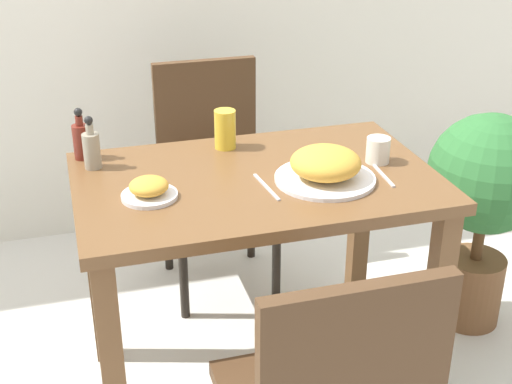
{
  "coord_description": "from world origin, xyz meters",
  "views": [
    {
      "loc": [
        -0.51,
        -1.79,
        1.6
      ],
      "look_at": [
        0.0,
        0.0,
        0.7
      ],
      "focal_mm": 50.0,
      "sensor_mm": 36.0,
      "label": 1
    }
  ],
  "objects_px": {
    "drink_cup": "(378,150)",
    "condiment_bottle": "(81,139)",
    "juice_glass": "(225,129)",
    "side_plate": "(149,189)",
    "potted_plant_right": "(486,193)",
    "sauce_bottle": "(92,148)",
    "chair_far": "(213,165)",
    "food_plate": "(326,166)"
  },
  "relations": [
    {
      "from": "drink_cup",
      "to": "condiment_bottle",
      "type": "xyz_separation_m",
      "value": [
        -0.85,
        0.27,
        0.02
      ]
    },
    {
      "from": "juice_glass",
      "to": "side_plate",
      "type": "bearing_deg",
      "value": -134.02
    },
    {
      "from": "condiment_bottle",
      "to": "potted_plant_right",
      "type": "bearing_deg",
      "value": -6.28
    },
    {
      "from": "juice_glass",
      "to": "sauce_bottle",
      "type": "distance_m",
      "value": 0.42
    },
    {
      "from": "sauce_bottle",
      "to": "condiment_bottle",
      "type": "distance_m",
      "value": 0.09
    },
    {
      "from": "side_plate",
      "to": "drink_cup",
      "type": "distance_m",
      "value": 0.7
    },
    {
      "from": "chair_far",
      "to": "sauce_bottle",
      "type": "xyz_separation_m",
      "value": [
        -0.47,
        -0.5,
        0.32
      ]
    },
    {
      "from": "sauce_bottle",
      "to": "potted_plant_right",
      "type": "xyz_separation_m",
      "value": [
        1.31,
        -0.07,
        -0.29
      ]
    },
    {
      "from": "chair_far",
      "to": "sauce_bottle",
      "type": "distance_m",
      "value": 0.76
    },
    {
      "from": "juice_glass",
      "to": "drink_cup",
      "type": "bearing_deg",
      "value": -30.02
    },
    {
      "from": "side_plate",
      "to": "potted_plant_right",
      "type": "height_order",
      "value": "side_plate"
    },
    {
      "from": "chair_far",
      "to": "drink_cup",
      "type": "relative_size",
      "value": 11.41
    },
    {
      "from": "food_plate",
      "to": "juice_glass",
      "type": "bearing_deg",
      "value": 123.58
    },
    {
      "from": "side_plate",
      "to": "sauce_bottle",
      "type": "relative_size",
      "value": 0.95
    },
    {
      "from": "sauce_bottle",
      "to": "potted_plant_right",
      "type": "relative_size",
      "value": 0.2
    },
    {
      "from": "sauce_bottle",
      "to": "potted_plant_right",
      "type": "bearing_deg",
      "value": -2.85
    },
    {
      "from": "chair_far",
      "to": "condiment_bottle",
      "type": "height_order",
      "value": "condiment_bottle"
    },
    {
      "from": "juice_glass",
      "to": "sauce_bottle",
      "type": "bearing_deg",
      "value": -173.69
    },
    {
      "from": "chair_far",
      "to": "drink_cup",
      "type": "height_order",
      "value": "chair_far"
    },
    {
      "from": "drink_cup",
      "to": "juice_glass",
      "type": "relative_size",
      "value": 0.63
    },
    {
      "from": "side_plate",
      "to": "drink_cup",
      "type": "relative_size",
      "value": 1.97
    },
    {
      "from": "food_plate",
      "to": "sauce_bottle",
      "type": "bearing_deg",
      "value": 156.32
    },
    {
      "from": "chair_far",
      "to": "juice_glass",
      "type": "distance_m",
      "value": 0.56
    },
    {
      "from": "food_plate",
      "to": "side_plate",
      "type": "height_order",
      "value": "food_plate"
    },
    {
      "from": "sauce_bottle",
      "to": "juice_glass",
      "type": "bearing_deg",
      "value": 6.31
    },
    {
      "from": "chair_far",
      "to": "food_plate",
      "type": "distance_m",
      "value": 0.85
    },
    {
      "from": "chair_far",
      "to": "potted_plant_right",
      "type": "relative_size",
      "value": 1.09
    },
    {
      "from": "sauce_bottle",
      "to": "condiment_bottle",
      "type": "xyz_separation_m",
      "value": [
        -0.02,
        0.08,
        0.0
      ]
    },
    {
      "from": "food_plate",
      "to": "condiment_bottle",
      "type": "bearing_deg",
      "value": 151.29
    },
    {
      "from": "chair_far",
      "to": "juice_glass",
      "type": "relative_size",
      "value": 7.19
    },
    {
      "from": "food_plate",
      "to": "sauce_bottle",
      "type": "xyz_separation_m",
      "value": [
        -0.62,
        0.27,
        0.02
      ]
    },
    {
      "from": "condiment_bottle",
      "to": "potted_plant_right",
      "type": "relative_size",
      "value": 0.2
    },
    {
      "from": "chair_far",
      "to": "food_plate",
      "type": "xyz_separation_m",
      "value": [
        0.15,
        -0.77,
        0.3
      ]
    },
    {
      "from": "food_plate",
      "to": "potted_plant_right",
      "type": "xyz_separation_m",
      "value": [
        0.69,
        0.21,
        -0.27
      ]
    },
    {
      "from": "drink_cup",
      "to": "chair_far",
      "type": "bearing_deg",
      "value": 117.07
    },
    {
      "from": "chair_far",
      "to": "side_plate",
      "type": "distance_m",
      "value": 0.87
    },
    {
      "from": "sauce_bottle",
      "to": "food_plate",
      "type": "bearing_deg",
      "value": -23.68
    },
    {
      "from": "juice_glass",
      "to": "food_plate",
      "type": "bearing_deg",
      "value": -56.42
    },
    {
      "from": "potted_plant_right",
      "to": "sauce_bottle",
      "type": "bearing_deg",
      "value": 177.15
    },
    {
      "from": "chair_far",
      "to": "food_plate",
      "type": "bearing_deg",
      "value": -78.7
    },
    {
      "from": "chair_far",
      "to": "potted_plant_right",
      "type": "xyz_separation_m",
      "value": [
        0.84,
        -0.57,
        0.03
      ]
    },
    {
      "from": "sauce_bottle",
      "to": "condiment_bottle",
      "type": "relative_size",
      "value": 1.0
    }
  ]
}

